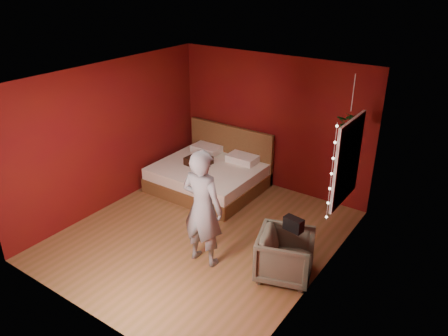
{
  "coord_description": "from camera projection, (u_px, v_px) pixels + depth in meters",
  "views": [
    {
      "loc": [
        3.76,
        -4.76,
        4.03
      ],
      "look_at": [
        0.17,
        0.4,
        1.1
      ],
      "focal_mm": 35.0,
      "sensor_mm": 36.0,
      "label": 1
    }
  ],
  "objects": [
    {
      "name": "armchair",
      "position": [
        285.0,
        255.0,
        6.11
      ],
      "size": [
        0.96,
        0.94,
        0.7
      ],
      "primitive_type": "imported",
      "rotation": [
        0.0,
        0.0,
        1.89
      ],
      "color": "#61614D",
      "rests_on": "ground"
    },
    {
      "name": "bed",
      "position": [
        210.0,
        174.0,
        8.62
      ],
      "size": [
        1.97,
        1.68,
        1.08
      ],
      "color": "brown",
      "rests_on": "ground"
    },
    {
      "name": "person",
      "position": [
        203.0,
        208.0,
        6.2
      ],
      "size": [
        0.67,
        0.46,
        1.79
      ],
      "primitive_type": "imported",
      "rotation": [
        0.0,
        0.0,
        3.18
      ],
      "color": "slate",
      "rests_on": "ground"
    },
    {
      "name": "hanging_plant",
      "position": [
        349.0,
        124.0,
        6.67
      ],
      "size": [
        0.37,
        0.32,
        0.97
      ],
      "color": "silver",
      "rests_on": "room_walls"
    },
    {
      "name": "fairy_lights",
      "position": [
        331.0,
        174.0,
        5.84
      ],
      "size": [
        0.04,
        0.04,
        1.45
      ],
      "color": "silver",
      "rests_on": "room_walls"
    },
    {
      "name": "throw_pillow",
      "position": [
        199.0,
        161.0,
        8.52
      ],
      "size": [
        0.45,
        0.45,
        0.15
      ],
      "primitive_type": "cube",
      "rotation": [
        0.0,
        0.0,
        -0.08
      ],
      "color": "black",
      "rests_on": "bed"
    },
    {
      "name": "floor",
      "position": [
        202.0,
        234.0,
        7.2
      ],
      "size": [
        4.5,
        4.5,
        0.0
      ],
      "primitive_type": "plane",
      "color": "brown",
      "rests_on": "ground"
    },
    {
      "name": "window",
      "position": [
        347.0,
        161.0,
        6.21
      ],
      "size": [
        0.05,
        0.97,
        1.27
      ],
      "color": "white",
      "rests_on": "room_walls"
    },
    {
      "name": "room_walls",
      "position": [
        199.0,
        140.0,
        6.49
      ],
      "size": [
        4.04,
        4.54,
        2.62
      ],
      "color": "#571109",
      "rests_on": "ground"
    },
    {
      "name": "handbag",
      "position": [
        294.0,
        224.0,
        6.01
      ],
      "size": [
        0.29,
        0.18,
        0.19
      ],
      "primitive_type": "cube",
      "rotation": [
        0.0,
        0.0,
        -0.15
      ],
      "color": "black",
      "rests_on": "armchair"
    }
  ]
}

